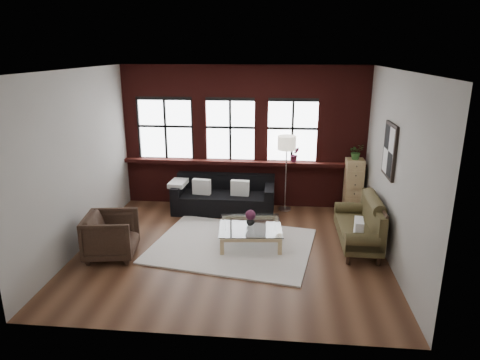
# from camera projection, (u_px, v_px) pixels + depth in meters

# --- Properties ---
(floor) EXTENTS (5.50, 5.50, 0.00)m
(floor) POSITION_uv_depth(u_px,v_px,m) (231.00, 249.00, 7.85)
(floor) COLOR #47281A
(floor) RESTS_ON ground
(ceiling) EXTENTS (5.50, 5.50, 0.00)m
(ceiling) POSITION_uv_depth(u_px,v_px,m) (230.00, 70.00, 6.91)
(ceiling) COLOR white
(ceiling) RESTS_ON ground
(wall_back) EXTENTS (5.50, 0.00, 5.50)m
(wall_back) POSITION_uv_depth(u_px,v_px,m) (244.00, 137.00, 9.76)
(wall_back) COLOR #A3A098
(wall_back) RESTS_ON ground
(wall_front) EXTENTS (5.50, 0.00, 5.50)m
(wall_front) POSITION_uv_depth(u_px,v_px,m) (206.00, 220.00, 5.00)
(wall_front) COLOR #A3A098
(wall_front) RESTS_ON ground
(wall_left) EXTENTS (0.00, 5.00, 5.00)m
(wall_left) POSITION_uv_depth(u_px,v_px,m) (78.00, 161.00, 7.64)
(wall_left) COLOR #A3A098
(wall_left) RESTS_ON ground
(wall_right) EXTENTS (0.00, 5.00, 5.00)m
(wall_right) POSITION_uv_depth(u_px,v_px,m) (394.00, 169.00, 7.13)
(wall_right) COLOR #A3A098
(wall_right) RESTS_ON ground
(brick_backwall) EXTENTS (5.50, 0.12, 3.20)m
(brick_backwall) POSITION_uv_depth(u_px,v_px,m) (243.00, 137.00, 9.70)
(brick_backwall) COLOR #43120F
(brick_backwall) RESTS_ON floor
(sill_ledge) EXTENTS (5.50, 0.30, 0.08)m
(sill_ledge) POSITION_uv_depth(u_px,v_px,m) (243.00, 162.00, 9.78)
(sill_ledge) COLOR #43120F
(sill_ledge) RESTS_ON brick_backwall
(window_left) EXTENTS (1.38, 0.10, 1.50)m
(window_left) POSITION_uv_depth(u_px,v_px,m) (166.00, 129.00, 9.84)
(window_left) COLOR black
(window_left) RESTS_ON brick_backwall
(window_mid) EXTENTS (1.38, 0.10, 1.50)m
(window_mid) POSITION_uv_depth(u_px,v_px,m) (230.00, 130.00, 9.70)
(window_mid) COLOR black
(window_mid) RESTS_ON brick_backwall
(window_right) EXTENTS (1.38, 0.10, 1.50)m
(window_right) POSITION_uv_depth(u_px,v_px,m) (292.00, 132.00, 9.57)
(window_right) COLOR black
(window_right) RESTS_ON brick_backwall
(wall_poster) EXTENTS (0.05, 0.74, 0.94)m
(wall_poster) POSITION_uv_depth(u_px,v_px,m) (390.00, 151.00, 7.34)
(wall_poster) COLOR black
(wall_poster) RESTS_ON wall_right
(shag_rug) EXTENTS (3.21, 2.72, 0.03)m
(shag_rug) POSITION_uv_depth(u_px,v_px,m) (232.00, 245.00, 7.97)
(shag_rug) COLOR silver
(shag_rug) RESTS_ON floor
(dark_sofa) EXTENTS (2.24, 0.91, 0.81)m
(dark_sofa) POSITION_uv_depth(u_px,v_px,m) (224.00, 194.00, 9.58)
(dark_sofa) COLOR black
(dark_sofa) RESTS_ON floor
(pillow_a) EXTENTS (0.41, 0.19, 0.34)m
(pillow_a) POSITION_uv_depth(u_px,v_px,m) (202.00, 187.00, 9.47)
(pillow_a) COLOR white
(pillow_a) RESTS_ON dark_sofa
(pillow_b) EXTENTS (0.41, 0.16, 0.34)m
(pillow_b) POSITION_uv_depth(u_px,v_px,m) (240.00, 188.00, 9.39)
(pillow_b) COLOR white
(pillow_b) RESTS_ON dark_sofa
(vintage_settee) EXTENTS (0.76, 1.70, 0.91)m
(vintage_settee) POSITION_uv_depth(u_px,v_px,m) (358.00, 224.00, 7.84)
(vintage_settee) COLOR #443A1F
(vintage_settee) RESTS_ON floor
(pillow_settee) EXTENTS (0.18, 0.39, 0.34)m
(pillow_settee) POSITION_uv_depth(u_px,v_px,m) (359.00, 229.00, 7.32)
(pillow_settee) COLOR white
(pillow_settee) RESTS_ON vintage_settee
(armchair) EXTENTS (0.98, 0.96, 0.79)m
(armchair) POSITION_uv_depth(u_px,v_px,m) (111.00, 235.00, 7.49)
(armchair) COLOR black
(armchair) RESTS_ON floor
(coffee_table) EXTENTS (1.25, 1.25, 0.38)m
(coffee_table) POSITION_uv_depth(u_px,v_px,m) (250.00, 234.00, 8.04)
(coffee_table) COLOR tan
(coffee_table) RESTS_ON shag_rug
(vase) EXTENTS (0.20, 0.20, 0.16)m
(vase) POSITION_uv_depth(u_px,v_px,m) (250.00, 221.00, 7.96)
(vase) COLOR #B2B2B2
(vase) RESTS_ON coffee_table
(flowers) EXTENTS (0.19, 0.19, 0.19)m
(flowers) POSITION_uv_depth(u_px,v_px,m) (250.00, 215.00, 7.93)
(flowers) COLOR #4F1B35
(flowers) RESTS_ON vase
(drawer_chest) EXTENTS (0.38, 0.38, 1.24)m
(drawer_chest) POSITION_uv_depth(u_px,v_px,m) (353.00, 186.00, 9.43)
(drawer_chest) COLOR tan
(drawer_chest) RESTS_ON floor
(potted_plant_top) EXTENTS (0.37, 0.34, 0.34)m
(potted_plant_top) POSITION_uv_depth(u_px,v_px,m) (356.00, 152.00, 9.20)
(potted_plant_top) COLOR #2D5923
(potted_plant_top) RESTS_ON drawer_chest
(floor_lamp) EXTENTS (0.40, 0.40, 1.86)m
(floor_lamp) POSITION_uv_depth(u_px,v_px,m) (286.00, 171.00, 9.51)
(floor_lamp) COLOR #A5A5A8
(floor_lamp) RESTS_ON floor
(sill_plant) EXTENTS (0.23, 0.20, 0.35)m
(sill_plant) POSITION_uv_depth(u_px,v_px,m) (295.00, 155.00, 9.58)
(sill_plant) COLOR #4F1B35
(sill_plant) RESTS_ON sill_ledge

